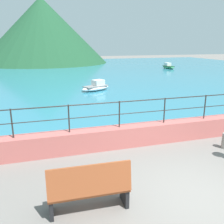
{
  "coord_description": "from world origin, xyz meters",
  "views": [
    {
      "loc": [
        -3.35,
        -4.24,
        3.45
      ],
      "look_at": [
        -0.94,
        3.7,
        1.1
      ],
      "focal_mm": 39.43,
      "sensor_mm": 36.0,
      "label": 1
    }
  ],
  "objects": [
    {
      "name": "bench_main",
      "position": [
        -2.5,
        0.15,
        0.56
      ],
      "size": [
        1.72,
        0.62,
        1.13
      ],
      "color": "#9E4C28",
      "rests_on": "ground"
    },
    {
      "name": "railing",
      "position": [
        0.0,
        3.2,
        1.32
      ],
      "size": [
        18.44,
        0.04,
        0.9
      ],
      "color": "#282623",
      "rests_on": "promenade_wall"
    },
    {
      "name": "promenade_wall",
      "position": [
        0.0,
        3.2,
        0.35
      ],
      "size": [
        20.0,
        0.56,
        0.7
      ],
      "primitive_type": "cube",
      "color": "#BC605B",
      "rests_on": "ground"
    },
    {
      "name": "ground_plane",
      "position": [
        0.0,
        0.0,
        0.0
      ],
      "size": [
        120.0,
        120.0,
        0.0
      ],
      "primitive_type": "plane",
      "color": "slate"
    },
    {
      "name": "hill_main",
      "position": [
        -1.94,
        40.76,
        5.35
      ],
      "size": [
        21.53,
        21.53,
        10.7
      ],
      "primitive_type": "cone",
      "color": "#1E4C2D",
      "rests_on": "ground"
    },
    {
      "name": "lake_water",
      "position": [
        0.0,
        25.84,
        0.03
      ],
      "size": [
        64.0,
        44.32,
        0.06
      ],
      "primitive_type": "cube",
      "color": "teal",
      "rests_on": "ground"
    },
    {
      "name": "boat_5",
      "position": [
        0.69,
        13.12,
        0.33
      ],
      "size": [
        2.47,
        1.79,
        0.76
      ],
      "color": "white",
      "rests_on": "lake_water"
    },
    {
      "name": "boat_6",
      "position": [
        13.64,
        25.64,
        0.33
      ],
      "size": [
        1.06,
        2.36,
        0.76
      ],
      "color": "#338C59",
      "rests_on": "lake_water"
    }
  ]
}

